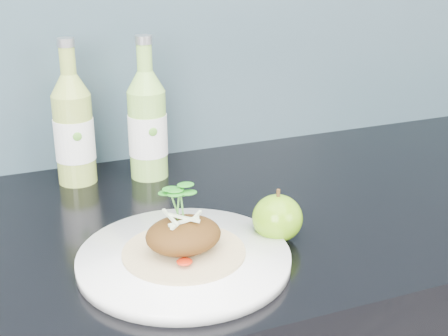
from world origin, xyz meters
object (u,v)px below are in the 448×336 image
Objects in this scene: cider_bottle_right at (147,125)px; dinner_plate at (184,259)px; green_apple at (277,218)px; cider_bottle_left at (74,130)px.

dinner_plate is at bearing -88.80° from cider_bottle_right.
green_apple is at bearing 6.47° from dinner_plate.
dinner_plate is 0.35m from cider_bottle_left.
green_apple is 0.32m from cider_bottle_right.
cider_bottle_right is at bearing 108.30° from green_apple.
cider_bottle_left reaches higher than dinner_plate.
cider_bottle_right reaches higher than dinner_plate.
cider_bottle_right is (0.12, -0.02, 0.00)m from cider_bottle_left.
green_apple is at bearing -62.68° from cider_bottle_right.
green_apple is 0.39m from cider_bottle_left.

